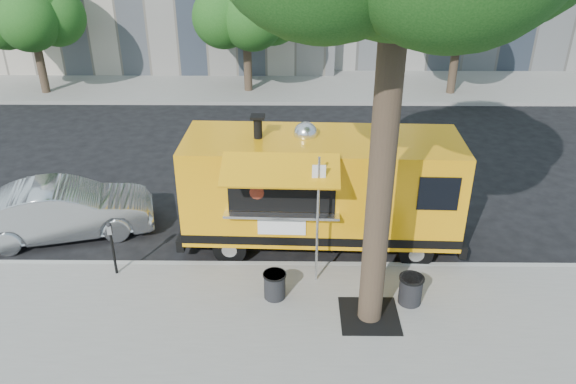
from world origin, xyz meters
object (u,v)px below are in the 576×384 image
Objects in this scene: parking_meter at (112,242)px; food_truck at (320,188)px; far_tree_a at (29,8)px; far_tree_b at (246,5)px; trash_bin_left at (275,284)px; sedan at (64,210)px; trash_bin_right at (411,289)px; sign_post at (318,214)px; far_tree_c at (461,9)px.

parking_meter is 0.19× the size of food_truck.
far_tree_a is at bearing 117.15° from parking_meter.
food_truck is (11.67, -12.13, -2.20)m from far_tree_a.
far_tree_b is 15.34m from trash_bin_left.
far_tree_a is 1.23× the size of sedan.
food_truck is 3.29m from trash_bin_right.
sign_post reaches higher than sedan.
far_tree_c is 13.94m from food_truck.
sedan is 6.10m from trash_bin_left.
trash_bin_left is (-7.36, -14.58, -3.25)m from far_tree_c.
sedan is (-6.35, 2.10, -1.13)m from sign_post.
far_tree_b is 9.01m from far_tree_c.
far_tree_a is 20.18m from trash_bin_right.
sedan is 8.79m from trash_bin_right.
far_tree_b is 14.61m from sign_post.
far_tree_a is at bearing 132.69° from trash_bin_right.
sign_post is at bearing 34.80° from trash_bin_left.
far_tree_c is 15.74m from trash_bin_right.
far_tree_c is (9.00, -0.30, -0.12)m from far_tree_b.
far_tree_c is 8.23× the size of trash_bin_right.
far_tree_b is 9.21× the size of trash_bin_left.
far_tree_b is at bearing 96.30° from trash_bin_left.
far_tree_b is 13.10m from sedan.
sedan is (5.20, -11.75, -3.06)m from far_tree_a.
food_truck is at bearing -108.42° from sedan.
far_tree_b is at bearing 106.66° from trash_bin_right.
food_truck is (2.67, -12.53, -2.25)m from far_tree_b.
sedan is at bearing 161.68° from sign_post.
parking_meter reaches higher than sedan.
far_tree_c is at bearing -1.91° from far_tree_b.
trash_bin_right is at bearing -47.31° from far_tree_a.
far_tree_c is at bearing 63.23° from trash_bin_left.
sign_post reaches higher than trash_bin_left.
trash_bin_right is (-4.50, -14.73, -3.23)m from far_tree_c.
far_tree_b is at bearing 178.09° from far_tree_c.
trash_bin_right is at bearing -106.98° from far_tree_c.
far_tree_c is 16.65m from trash_bin_left.
food_truck is at bearing 86.03° from sign_post.
far_tree_b is at bearing 81.90° from parking_meter.
far_tree_b is 13.01m from food_truck.
sign_post reaches higher than parking_meter.
sign_post is at bearing -79.85° from far_tree_b.
far_tree_a is 18.27m from trash_bin_left.
far_tree_b is 4.12× the size of parking_meter.
sign_post is (11.55, -13.85, -1.93)m from far_tree_a.
far_tree_b is 14.48m from parking_meter.
parking_meter is 6.59m from trash_bin_right.
far_tree_a is 1.03× the size of far_tree_c.
parking_meter is 2.23× the size of trash_bin_left.
far_tree_c is 1.19× the size of sedan.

